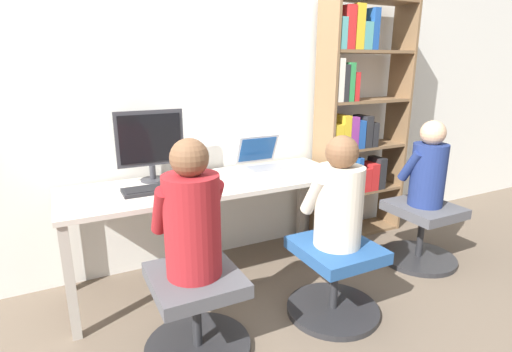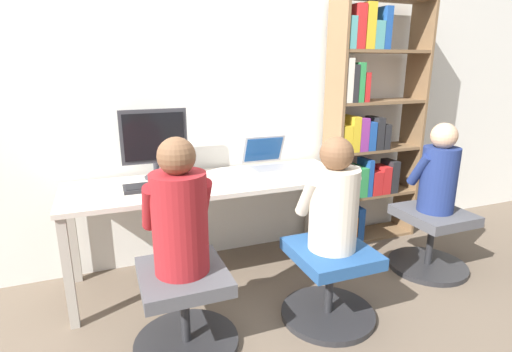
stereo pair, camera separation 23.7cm
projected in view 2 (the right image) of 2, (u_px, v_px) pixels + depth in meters
ground_plane at (228, 298)px, 2.58m from camera, size 14.00×14.00×0.00m
wall_back at (195, 86)px, 2.84m from camera, size 10.00×0.05×2.60m
desk at (212, 191)px, 2.68m from camera, size 1.89×0.62×0.70m
desktop_monitor at (155, 141)px, 2.65m from camera, size 0.44×0.16×0.47m
laptop at (269, 162)px, 2.95m from camera, size 0.33×0.33×0.24m
keyboard at (156, 186)px, 2.50m from camera, size 0.40×0.17×0.03m
computer_mouse_by_keyboard at (197, 182)px, 2.57m from camera, size 0.07×0.10×0.03m
office_chair_left at (185, 306)px, 2.08m from camera, size 0.56×0.56×0.45m
office_chair_right at (330, 281)px, 2.32m from camera, size 0.56×0.56×0.45m
person_at_monitor at (179, 214)px, 1.94m from camera, size 0.34×0.32×0.68m
person_at_laptop at (334, 201)px, 2.19m from camera, size 0.33×0.30×0.64m
bookshelf at (365, 132)px, 3.20m from camera, size 0.81×0.27×1.94m
office_chair_side at (431, 238)px, 2.89m from camera, size 0.56×0.56×0.45m
person_near_shelf at (439, 172)px, 2.76m from camera, size 0.30×0.28×0.63m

